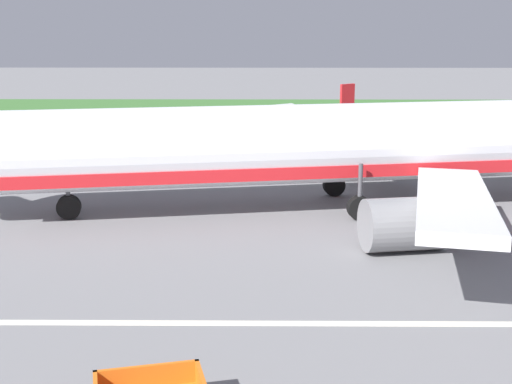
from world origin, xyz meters
TOP-DOWN VIEW (x-y plane):
  - grass_strip at (0.00, 52.50)m, footprint 220.00×28.00m
  - apron_stripe at (0.00, 10.70)m, footprint 120.00×0.36m
  - airplane at (2.58, 23.83)m, footprint 37.57×30.31m

SIDE VIEW (x-z plane):
  - apron_stripe at x=0.00m, z-range 0.00..0.01m
  - grass_strip at x=0.00m, z-range 0.00..0.06m
  - airplane at x=2.58m, z-range -2.62..8.72m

